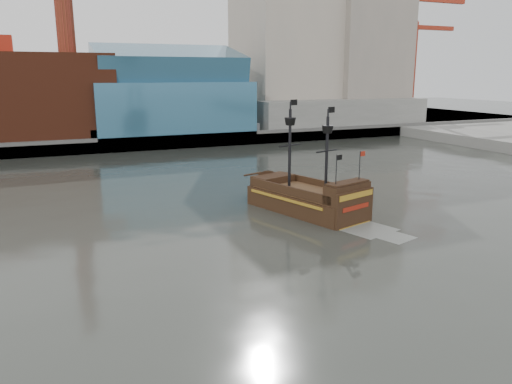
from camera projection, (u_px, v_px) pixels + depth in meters
name	position (u px, v px, depth m)	size (l,w,h in m)	color
ground	(284.00, 283.00, 33.15)	(400.00, 400.00, 0.00)	#2A2C27
promenade_far	(106.00, 129.00, 115.04)	(220.00, 60.00, 2.00)	slate
seawall	(127.00, 144.00, 88.64)	(220.00, 1.00, 2.60)	#4C4C49
skyline	(128.00, 20.00, 104.95)	(149.00, 45.00, 62.00)	#7A5F49
crane_a	(412.00, 52.00, 132.30)	(22.50, 4.00, 32.25)	slate
crane_b	(414.00, 66.00, 145.76)	(19.10, 4.00, 26.25)	slate
pirate_ship	(307.00, 201.00, 49.99)	(9.07, 16.62, 11.92)	black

